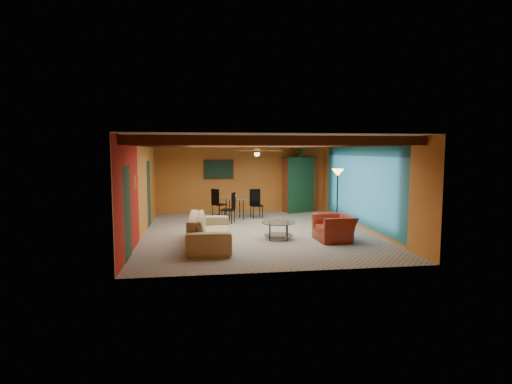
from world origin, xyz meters
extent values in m
cube|color=gray|center=(0.00, 0.00, 0.00)|extent=(6.50, 8.00, 0.01)
cube|color=silver|center=(0.00, 0.00, 2.70)|extent=(6.50, 8.00, 0.01)
cube|color=#BD6F2B|center=(0.00, 4.00, 1.35)|extent=(6.50, 0.02, 2.70)
cube|color=#9E1911|center=(-3.25, 0.00, 1.35)|extent=(0.02, 8.00, 2.70)
cube|color=teal|center=(3.25, 0.00, 1.35)|extent=(0.02, 8.00, 2.70)
imported|color=#9C8965|center=(-1.42, -1.46, 0.38)|extent=(1.13, 2.67, 0.77)
imported|color=maroon|center=(1.85, -1.46, 0.34)|extent=(0.96, 1.08, 0.68)
cube|color=brown|center=(2.20, 3.70, 1.03)|extent=(1.30, 0.96, 2.05)
cube|color=black|center=(-0.90, 3.96, 1.65)|extent=(1.05, 0.03, 0.65)
imported|color=#26661E|center=(2.20, 3.70, 2.30)|extent=(0.54, 0.50, 0.49)
imported|color=orange|center=(-0.45, 2.27, 1.11)|extent=(0.20, 0.20, 0.18)
camera|label=1|loc=(-1.71, -11.64, 2.37)|focal=28.63mm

